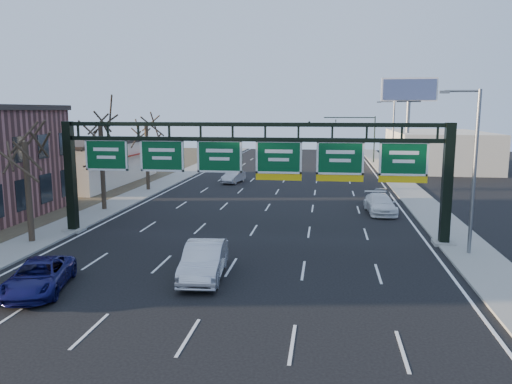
# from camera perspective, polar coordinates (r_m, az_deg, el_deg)

# --- Properties ---
(ground) EXTENTS (160.00, 160.00, 0.00)m
(ground) POSITION_cam_1_polar(r_m,az_deg,el_deg) (23.86, -3.79, -10.03)
(ground) COLOR black
(ground) RESTS_ON ground
(sidewalk_left) EXTENTS (3.00, 120.00, 0.12)m
(sidewalk_left) POSITION_cam_1_polar(r_m,az_deg,el_deg) (46.18, -14.33, -0.73)
(sidewalk_left) COLOR gray
(sidewalk_left) RESTS_ON ground
(sidewalk_right) EXTENTS (3.00, 120.00, 0.12)m
(sidewalk_right) POSITION_cam_1_polar(r_m,az_deg,el_deg) (43.51, 18.67, -1.54)
(sidewalk_right) COLOR gray
(sidewalk_right) RESTS_ON ground
(dirt_strip_left) EXTENTS (21.00, 120.00, 0.06)m
(dirt_strip_left) POSITION_cam_1_polar(r_m,az_deg,el_deg) (52.04, -26.86, -0.38)
(dirt_strip_left) COLOR #473D2B
(dirt_strip_left) RESTS_ON ground
(lane_markings) EXTENTS (21.60, 120.00, 0.01)m
(lane_markings) POSITION_cam_1_polar(r_m,az_deg,el_deg) (43.01, 1.66, -1.25)
(lane_markings) COLOR white
(lane_markings) RESTS_ON ground
(sign_gantry) EXTENTS (24.60, 1.20, 7.20)m
(sign_gantry) POSITION_cam_1_polar(r_m,az_deg,el_deg) (30.53, -0.51, 3.18)
(sign_gantry) COLOR black
(sign_gantry) RESTS_ON ground
(cream_strip) EXTENTS (10.90, 18.40, 4.70)m
(cream_strip) POSITION_cam_1_polar(r_m,az_deg,el_deg) (57.60, -19.05, 3.31)
(cream_strip) COLOR beige
(cream_strip) RESTS_ON ground
(building_right_distant) EXTENTS (12.00, 20.00, 5.00)m
(building_right_distant) POSITION_cam_1_polar(r_m,az_deg,el_deg) (73.83, 20.06, 4.58)
(building_right_distant) COLOR beige
(building_right_distant) RESTS_ON ground
(tree_gantry) EXTENTS (3.60, 3.60, 8.48)m
(tree_gantry) POSITION_cam_1_polar(r_m,az_deg,el_deg) (32.19, -25.05, 7.07)
(tree_gantry) COLOR #32281C
(tree_gantry) RESTS_ON sidewalk_left
(tree_mid) EXTENTS (3.60, 3.60, 9.24)m
(tree_mid) POSITION_cam_1_polar(r_m,az_deg,el_deg) (40.93, -17.45, 8.85)
(tree_mid) COLOR #32281C
(tree_mid) RESTS_ON sidewalk_left
(tree_far) EXTENTS (3.60, 3.60, 8.86)m
(tree_far) POSITION_cam_1_polar(r_m,az_deg,el_deg) (50.16, -12.50, 8.64)
(tree_far) COLOR #32281C
(tree_far) RESTS_ON sidewalk_left
(streetlight_near) EXTENTS (2.15, 0.22, 9.00)m
(streetlight_near) POSITION_cam_1_polar(r_m,az_deg,el_deg) (29.22, 23.50, 3.02)
(streetlight_near) COLOR slate
(streetlight_near) RESTS_ON sidewalk_right
(streetlight_far) EXTENTS (2.15, 0.22, 9.00)m
(streetlight_far) POSITION_cam_1_polar(r_m,az_deg,el_deg) (62.57, 15.28, 6.43)
(streetlight_far) COLOR slate
(streetlight_far) RESTS_ON sidewalk_right
(billboard_right) EXTENTS (7.00, 0.50, 12.00)m
(billboard_right) POSITION_cam_1_polar(r_m,az_deg,el_deg) (67.80, 17.06, 9.92)
(billboard_right) COLOR slate
(billboard_right) RESTS_ON ground
(traffic_signal_mast) EXTENTS (10.16, 0.54, 7.00)m
(traffic_signal_mast) POSITION_cam_1_polar(r_m,az_deg,el_deg) (77.06, 8.86, 7.44)
(traffic_signal_mast) COLOR black
(traffic_signal_mast) RESTS_ON ground
(car_blue_suv) EXTENTS (3.40, 5.30, 1.36)m
(car_blue_suv) POSITION_cam_1_polar(r_m,az_deg,el_deg) (24.23, -23.57, -8.81)
(car_blue_suv) COLOR #131353
(car_blue_suv) RESTS_ON ground
(car_silver_sedan) EXTENTS (2.21, 5.22, 1.68)m
(car_silver_sedan) POSITION_cam_1_polar(r_m,az_deg,el_deg) (24.04, -5.96, -7.80)
(car_silver_sedan) COLOR #BBBBC0
(car_silver_sedan) RESTS_ON ground
(car_white_wagon) EXTENTS (2.40, 5.13, 1.45)m
(car_white_wagon) POSITION_cam_1_polar(r_m,az_deg,el_deg) (39.79, 14.00, -1.34)
(car_white_wagon) COLOR white
(car_white_wagon) RESTS_ON ground
(car_grey_far) EXTENTS (2.11, 4.10, 1.33)m
(car_grey_far) POSITION_cam_1_polar(r_m,az_deg,el_deg) (43.94, 14.07, -0.42)
(car_grey_far) COLOR #393B3D
(car_grey_far) RESTS_ON ground
(car_silver_distant) EXTENTS (2.15, 4.38, 1.38)m
(car_silver_distant) POSITION_cam_1_polar(r_m,az_deg,el_deg) (54.92, -2.58, 1.78)
(car_silver_distant) COLOR #AFAFB4
(car_silver_distant) RESTS_ON ground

